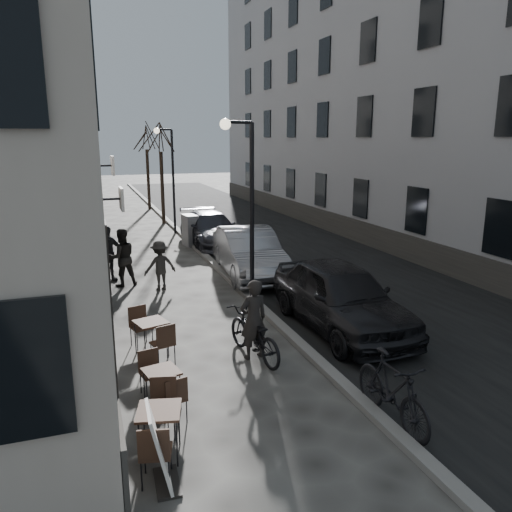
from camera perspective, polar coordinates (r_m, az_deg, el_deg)
ground at (r=8.96m, az=12.56°, el=-18.00°), size 120.00×120.00×0.00m
road at (r=24.28m, az=0.62°, el=2.39°), size 7.30×60.00×0.00m
kerb at (r=23.31m, az=-7.86°, el=1.95°), size 0.25×60.00×0.12m
building_left at (r=23.26m, az=-25.02°, el=20.54°), size 4.00×35.00×16.00m
building_right at (r=26.93m, az=12.43°, el=20.27°), size 4.00×35.00×16.00m
streetlamp_near at (r=13.15m, az=-1.19°, el=7.00°), size 0.90×0.28×5.09m
streetlamp_far at (r=24.81m, az=-9.88°, el=9.79°), size 0.90×0.28×5.09m
tree_near at (r=27.74m, az=-10.90°, el=13.21°), size 2.40×2.40×5.70m
tree_far at (r=33.69m, az=-12.44°, el=13.12°), size 2.40×2.40×5.70m
bistro_set_a at (r=7.86m, az=-10.95°, el=-18.74°), size 0.78×1.59×0.91m
bistro_set_b at (r=9.11m, az=-10.70°, el=-14.27°), size 0.68×1.45×0.83m
bistro_set_c at (r=11.15m, az=-11.87°, el=-8.77°), size 0.84×1.60×0.91m
sign_board at (r=7.32m, az=-10.81°, el=-21.40°), size 0.42×0.68×1.16m
utility_cabinet at (r=22.00m, az=-7.54°, el=2.93°), size 0.62×0.97×1.37m
bicycle at (r=10.76m, az=-0.29°, el=-8.94°), size 1.09×2.13×1.07m
cyclist_rider at (r=10.64m, az=-0.29°, el=-7.25°), size 0.71×0.53×1.74m
pedestrian_near at (r=16.36m, az=-15.07°, el=-0.16°), size 1.00×0.83×1.85m
pedestrian_mid at (r=15.69m, az=-10.91°, el=-1.06°), size 1.09×0.75×1.55m
pedestrian_far at (r=16.98m, az=-16.63°, el=0.23°), size 1.17×0.86×1.85m
car_near at (r=12.42m, az=9.66°, el=-4.56°), size 2.03×4.93×1.67m
car_mid at (r=17.00m, az=-0.81°, el=0.41°), size 2.09×5.03×1.62m
car_far at (r=22.11m, az=-5.21°, el=3.12°), size 2.13×4.95×1.42m
moped at (r=8.74m, az=15.31°, el=-14.57°), size 0.60×1.98×1.19m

